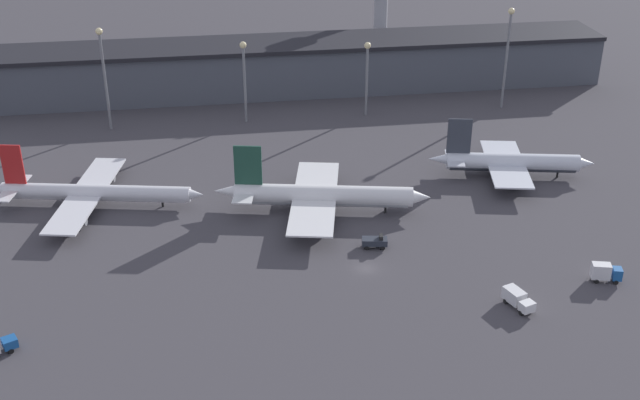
{
  "coord_description": "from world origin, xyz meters",
  "views": [
    {
      "loc": [
        -28.18,
        -125.84,
        80.15
      ],
      "look_at": [
        -6.06,
        17.83,
        6.0
      ],
      "focal_mm": 45.0,
      "sensor_mm": 36.0,
      "label": 1
    }
  ],
  "objects_px": {
    "airplane_1": "(321,196)",
    "service_vehicle_0": "(605,272)",
    "airplane_2": "(510,162)",
    "service_vehicle_3": "(375,242)",
    "airplane_0": "(93,193)",
    "service_vehicle_2": "(518,299)"
  },
  "relations": [
    {
      "from": "airplane_2",
      "to": "service_vehicle_0",
      "type": "xyz_separation_m",
      "value": [
        0.96,
        -45.77,
        -1.57
      ]
    },
    {
      "from": "airplane_2",
      "to": "service_vehicle_0",
      "type": "distance_m",
      "value": 45.8
    },
    {
      "from": "service_vehicle_0",
      "to": "airplane_1",
      "type": "bearing_deg",
      "value": 158.46
    },
    {
      "from": "airplane_1",
      "to": "airplane_2",
      "type": "relative_size",
      "value": 1.2
    },
    {
      "from": "airplane_1",
      "to": "service_vehicle_3",
      "type": "xyz_separation_m",
      "value": [
        8.17,
        -16.71,
        -2.43
      ]
    },
    {
      "from": "airplane_0",
      "to": "service_vehicle_3",
      "type": "xyz_separation_m",
      "value": [
        56.5,
        -27.18,
        -1.67
      ]
    },
    {
      "from": "airplane_2",
      "to": "service_vehicle_2",
      "type": "bearing_deg",
      "value": -97.42
    },
    {
      "from": "airplane_0",
      "to": "airplane_2",
      "type": "relative_size",
      "value": 1.24
    },
    {
      "from": "airplane_1",
      "to": "service_vehicle_0",
      "type": "height_order",
      "value": "airplane_1"
    },
    {
      "from": "airplane_1",
      "to": "service_vehicle_3",
      "type": "bearing_deg",
      "value": -52.1
    },
    {
      "from": "airplane_0",
      "to": "airplane_1",
      "type": "distance_m",
      "value": 49.45
    },
    {
      "from": "airplane_2",
      "to": "service_vehicle_2",
      "type": "distance_m",
      "value": 54.21
    },
    {
      "from": "service_vehicle_0",
      "to": "service_vehicle_2",
      "type": "bearing_deg",
      "value": -148.87
    },
    {
      "from": "airplane_0",
      "to": "airplane_2",
      "type": "bearing_deg",
      "value": 11.93
    },
    {
      "from": "airplane_2",
      "to": "service_vehicle_2",
      "type": "xyz_separation_m",
      "value": [
        -17.86,
        -51.16,
        -1.85
      ]
    },
    {
      "from": "service_vehicle_3",
      "to": "airplane_0",
      "type": "bearing_deg",
      "value": 164.2
    },
    {
      "from": "airplane_1",
      "to": "service_vehicle_2",
      "type": "distance_m",
      "value": 49.47
    },
    {
      "from": "service_vehicle_0",
      "to": "service_vehicle_3",
      "type": "relative_size",
      "value": 1.08
    },
    {
      "from": "airplane_0",
      "to": "airplane_1",
      "type": "height_order",
      "value": "airplane_1"
    },
    {
      "from": "service_vehicle_0",
      "to": "service_vehicle_2",
      "type": "height_order",
      "value": "service_vehicle_0"
    },
    {
      "from": "service_vehicle_0",
      "to": "service_vehicle_3",
      "type": "height_order",
      "value": "service_vehicle_0"
    },
    {
      "from": "airplane_1",
      "to": "service_vehicle_2",
      "type": "height_order",
      "value": "airplane_1"
    }
  ]
}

